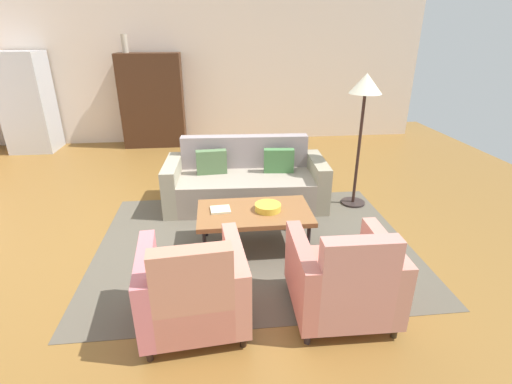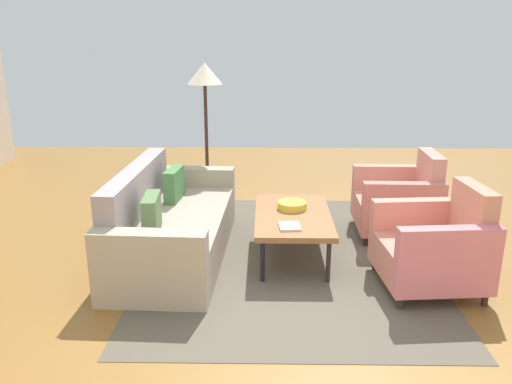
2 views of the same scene
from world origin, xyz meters
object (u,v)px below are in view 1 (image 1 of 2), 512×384
(armchair_right, at_px, (344,281))
(fruit_bowl, at_px, (268,207))
(armchair_left, at_px, (193,291))
(book_stack, at_px, (220,210))
(floor_lamp, at_px, (365,96))
(coffee_table, at_px, (254,214))
(couch, at_px, (246,182))
(cabinet, at_px, (153,101))
(vase_tall, at_px, (124,43))
(refrigerator, at_px, (28,103))

(armchair_right, distance_m, fruit_bowl, 1.26)
(armchair_left, bearing_deg, book_stack, 74.11)
(floor_lamp, bearing_deg, coffee_table, -146.85)
(couch, distance_m, floor_lamp, 1.87)
(coffee_table, distance_m, book_stack, 0.36)
(fruit_bowl, bearing_deg, armchair_left, -122.35)
(coffee_table, xyz_separation_m, fruit_bowl, (0.14, 0.00, 0.07))
(armchair_right, distance_m, cabinet, 5.83)
(couch, height_order, vase_tall, vase_tall)
(armchair_left, bearing_deg, cabinet, 95.77)
(armchair_right, relative_size, refrigerator, 0.48)
(cabinet, bearing_deg, vase_tall, -179.32)
(book_stack, height_order, cabinet, cabinet)
(book_stack, height_order, refrigerator, refrigerator)
(couch, xyz_separation_m, coffee_table, (-0.00, -1.19, 0.11))
(armchair_right, distance_m, book_stack, 1.55)
(book_stack, height_order, floor_lamp, floor_lamp)
(book_stack, bearing_deg, floor_lamp, 26.53)
(book_stack, bearing_deg, armchair_left, -101.07)
(coffee_table, relative_size, cabinet, 0.67)
(book_stack, bearing_deg, refrigerator, 131.24)
(vase_tall, xyz_separation_m, floor_lamp, (3.46, -3.24, -0.52))
(refrigerator, bearing_deg, book_stack, -48.76)
(couch, height_order, armchair_left, armchair_left)
(couch, height_order, floor_lamp, floor_lamp)
(couch, relative_size, cabinet, 1.19)
(floor_lamp, bearing_deg, couch, 170.89)
(armchair_right, xyz_separation_m, floor_lamp, (0.86, 2.12, 1.10))
(coffee_table, height_order, book_stack, book_stack)
(armchair_right, height_order, refrigerator, refrigerator)
(fruit_bowl, bearing_deg, floor_lamp, 35.94)
(couch, height_order, armchair_right, armchair_right)
(armchair_right, height_order, vase_tall, vase_tall)
(armchair_right, distance_m, vase_tall, 6.17)
(fruit_bowl, distance_m, floor_lamp, 1.90)
(armchair_right, height_order, fruit_bowl, armchair_right)
(armchair_right, bearing_deg, book_stack, 129.40)
(armchair_left, bearing_deg, coffee_table, 58.17)
(armchair_right, height_order, floor_lamp, floor_lamp)
(vase_tall, bearing_deg, armchair_left, -75.34)
(coffee_table, distance_m, fruit_bowl, 0.16)
(armchair_left, xyz_separation_m, armchair_right, (1.19, -0.00, 0.00))
(fruit_bowl, xyz_separation_m, refrigerator, (-4.05, 4.10, 0.46))
(refrigerator, distance_m, floor_lamp, 6.24)
(armchair_left, height_order, armchair_right, same)
(refrigerator, height_order, floor_lamp, refrigerator)
(couch, xyz_separation_m, vase_tall, (-2.00, 3.01, 1.68))
(armchair_right, height_order, book_stack, armchair_right)
(coffee_table, xyz_separation_m, floor_lamp, (1.46, 0.95, 1.05))
(book_stack, distance_m, cabinet, 4.36)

